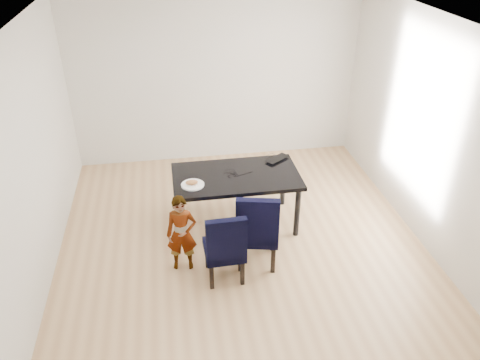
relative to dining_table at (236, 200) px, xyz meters
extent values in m
cube|color=tan|center=(0.00, -0.50, -0.38)|extent=(4.50, 5.00, 0.01)
cube|color=white|center=(0.00, -0.50, 2.33)|extent=(4.50, 5.00, 0.01)
cube|color=silver|center=(0.00, 2.00, 0.98)|extent=(4.50, 0.01, 2.70)
cube|color=white|center=(0.00, -3.00, 0.98)|extent=(4.50, 0.01, 2.70)
cube|color=silver|center=(-2.25, -0.50, 0.98)|extent=(0.01, 5.00, 2.70)
cube|color=silver|center=(2.25, -0.50, 0.98)|extent=(0.01, 5.00, 2.70)
cube|color=black|center=(0.00, 0.00, 0.00)|extent=(1.60, 0.90, 0.75)
cube|color=black|center=(-0.29, -0.98, 0.08)|extent=(0.45, 0.47, 0.91)
cube|color=black|center=(0.13, -0.78, 0.12)|extent=(0.57, 0.59, 0.99)
imported|color=#FF4315|center=(-0.75, -0.75, 0.10)|extent=(0.37, 0.26, 0.95)
cylinder|color=white|center=(-0.56, -0.17, 0.38)|extent=(0.33, 0.33, 0.02)
ellipsoid|color=#AD6D3D|center=(-0.57, -0.17, 0.42)|extent=(0.16, 0.09, 0.06)
imported|color=black|center=(0.58, 0.35, 0.39)|extent=(0.41, 0.38, 0.03)
torus|color=black|center=(-0.04, -0.01, 0.38)|extent=(0.14, 0.14, 0.01)
camera|label=1|loc=(-0.79, -5.05, 3.32)|focal=35.00mm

